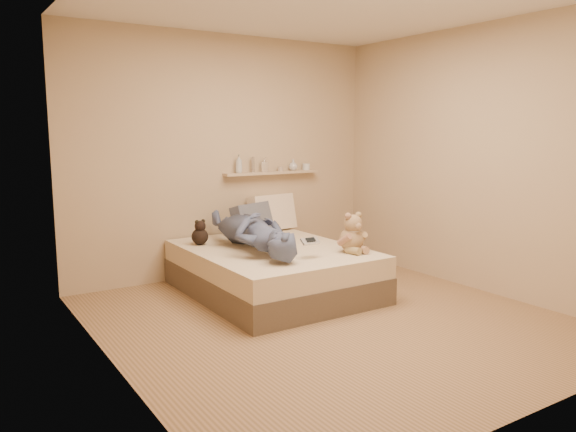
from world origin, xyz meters
TOP-DOWN VIEW (x-y plane):
  - room at (0.00, 0.00)m, footprint 3.80×3.80m
  - bed at (0.00, 0.93)m, footprint 1.50×1.90m
  - game_console at (0.06, 0.37)m, footprint 0.18×0.08m
  - teddy_bear at (0.53, 0.36)m, footprint 0.31×0.30m
  - dark_plush at (-0.53, 1.45)m, footprint 0.17×0.17m
  - pillow_cream at (0.50, 1.76)m, footprint 0.58×0.31m
  - pillow_grey at (0.17, 1.62)m, footprint 0.55×0.39m
  - person at (-0.19, 0.97)m, footprint 0.76×1.59m
  - wall_shelf at (0.55, 1.84)m, footprint 1.20×0.12m
  - shelf_bottles at (0.56, 1.84)m, footprint 0.99×0.12m

SIDE VIEW (x-z plane):
  - bed at x=0.00m, z-range 0.00..0.45m
  - dark_plush at x=-0.53m, z-range 0.43..0.69m
  - game_console at x=0.06m, z-range 0.58..0.64m
  - teddy_bear at x=0.53m, z-range 0.42..0.80m
  - pillow_grey at x=0.17m, z-range 0.44..0.80m
  - person at x=-0.19m, z-range 0.45..0.82m
  - pillow_cream at x=0.50m, z-range 0.44..0.86m
  - wall_shelf at x=0.55m, z-range 1.09..1.11m
  - shelf_bottles at x=0.56m, z-range 1.09..1.29m
  - room at x=0.00m, z-range -0.60..3.20m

